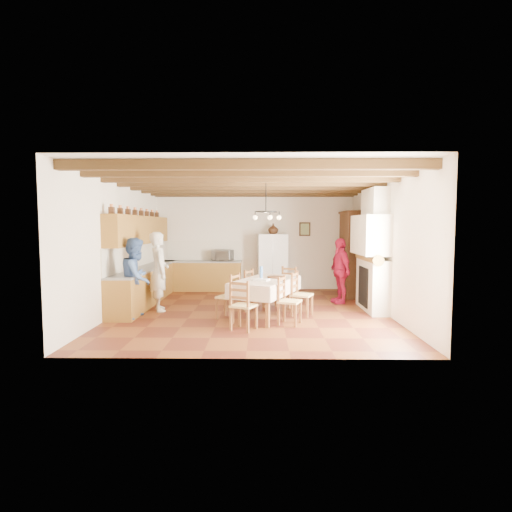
{
  "coord_description": "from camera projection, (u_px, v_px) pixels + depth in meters",
  "views": [
    {
      "loc": [
        0.24,
        -9.0,
        1.97
      ],
      "look_at": [
        0.1,
        0.3,
        1.25
      ],
      "focal_mm": 28.0,
      "sensor_mm": 36.0,
      "label": 1
    }
  ],
  "objects": [
    {
      "name": "lower_cabinets_left",
      "position": [
        147.0,
        286.0,
        10.18
      ],
      "size": [
        0.6,
        4.3,
        0.86
      ],
      "primitive_type": "cube",
      "color": "brown",
      "rests_on": "ground"
    },
    {
      "name": "backsplash_back",
      "position": [
        204.0,
        250.0,
        12.28
      ],
      "size": [
        2.3,
        0.03,
        0.6
      ],
      "primitive_type": "cube",
      "color": "beige",
      "rests_on": "ground"
    },
    {
      "name": "wall_left",
      "position": [
        119.0,
        246.0,
        9.06
      ],
      "size": [
        0.02,
        6.5,
        3.0
      ],
      "primitive_type": "cube",
      "color": "beige",
      "rests_on": "ground"
    },
    {
      "name": "floor",
      "position": [
        251.0,
        312.0,
        9.13
      ],
      "size": [
        6.0,
        6.5,
        0.02
      ],
      "primitive_type": "cube",
      "color": "#502013",
      "rests_on": "ground"
    },
    {
      "name": "chair_right_far",
      "position": [
        302.0,
        294.0,
        8.64
      ],
      "size": [
        0.53,
        0.54,
        0.96
      ],
      "primitive_type": null,
      "rotation": [
        0.0,
        0.0,
        1.17
      ],
      "color": "brown",
      "rests_on": "floor"
    },
    {
      "name": "person_woman_blue",
      "position": [
        136.0,
        278.0,
        8.45
      ],
      "size": [
        0.7,
        0.87,
        1.71
      ],
      "primitive_type": "imported",
      "rotation": [
        0.0,
        0.0,
        1.51
      ],
      "color": "#3C5B96",
      "rests_on": "floor"
    },
    {
      "name": "countertop_back",
      "position": [
        203.0,
        261.0,
        12.02
      ],
      "size": [
        2.34,
        0.62,
        0.04
      ],
      "primitive_type": "cube",
      "color": "slate",
      "rests_on": "lower_cabinets_back"
    },
    {
      "name": "upper_cabinets",
      "position": [
        141.0,
        230.0,
        10.07
      ],
      "size": [
        0.35,
        4.2,
        0.7
      ],
      "primitive_type": "cube",
      "color": "brown",
      "rests_on": "ground"
    },
    {
      "name": "fridge_vase",
      "position": [
        273.0,
        229.0,
        11.84
      ],
      "size": [
        0.38,
        0.38,
        0.31
      ],
      "primitive_type": "imported",
      "rotation": [
        0.0,
        0.0,
        -0.34
      ],
      "color": "#3A210D",
      "rests_on": "refrigerator"
    },
    {
      "name": "microwave",
      "position": [
        222.0,
        255.0,
        12.0
      ],
      "size": [
        0.68,
        0.55,
        0.33
      ],
      "primitive_type": "imported",
      "rotation": [
        0.0,
        0.0,
        -0.29
      ],
      "color": "silver",
      "rests_on": "countertop_back"
    },
    {
      "name": "wall_right",
      "position": [
        385.0,
        246.0,
        8.97
      ],
      "size": [
        0.02,
        6.5,
        3.0
      ],
      "primitive_type": "cube",
      "color": "beige",
      "rests_on": "ground"
    },
    {
      "name": "wall_front",
      "position": [
        245.0,
        258.0,
        5.76
      ],
      "size": [
        6.0,
        0.02,
        3.0
      ],
      "primitive_type": "cube",
      "color": "beige",
      "rests_on": "ground"
    },
    {
      "name": "lower_cabinets_back",
      "position": [
        203.0,
        276.0,
        12.06
      ],
      "size": [
        2.3,
        0.6,
        0.86
      ],
      "primitive_type": "cube",
      "color": "brown",
      "rests_on": "ground"
    },
    {
      "name": "chair_left_near",
      "position": [
        228.0,
        296.0,
        8.41
      ],
      "size": [
        0.54,
        0.55,
        0.96
      ],
      "primitive_type": null,
      "rotation": [
        0.0,
        0.0,
        -2.0
      ],
      "color": "brown",
      "rests_on": "floor"
    },
    {
      "name": "person_woman_red",
      "position": [
        340.0,
        271.0,
        10.08
      ],
      "size": [
        0.61,
        1.03,
        1.65
      ],
      "primitive_type": "imported",
      "rotation": [
        0.0,
        0.0,
        -1.34
      ],
      "color": "#B4143A",
      "rests_on": "floor"
    },
    {
      "name": "refrigerator",
      "position": [
        272.0,
        263.0,
        11.92
      ],
      "size": [
        0.9,
        0.76,
        1.71
      ],
      "primitive_type": "cube",
      "rotation": [
        0.0,
        0.0,
        0.07
      ],
      "color": "white",
      "rests_on": "floor"
    },
    {
      "name": "chair_end_far",
      "position": [
        286.0,
        287.0,
        9.65
      ],
      "size": [
        0.57,
        0.56,
        0.96
      ],
      "primitive_type": null,
      "rotation": [
        0.0,
        0.0,
        -0.55
      ],
      "color": "brown",
      "rests_on": "floor"
    },
    {
      "name": "dining_table",
      "position": [
        266.0,
        283.0,
        8.54
      ],
      "size": [
        1.61,
        2.09,
        0.82
      ],
      "rotation": [
        0.0,
        0.0,
        -0.4
      ],
      "color": "silver",
      "rests_on": "floor"
    },
    {
      "name": "backsplash_left",
      "position": [
        135.0,
        256.0,
        10.13
      ],
      "size": [
        0.03,
        4.3,
        0.6
      ],
      "primitive_type": "cube",
      "color": "beige",
      "rests_on": "ground"
    },
    {
      "name": "hutch",
      "position": [
        352.0,
        254.0,
        11.08
      ],
      "size": [
        0.55,
        1.3,
        2.36
      ],
      "primitive_type": null,
      "rotation": [
        0.0,
        0.0,
        0.01
      ],
      "color": "#3A210D",
      "rests_on": "floor"
    },
    {
      "name": "wall_picture",
      "position": [
        305.0,
        229.0,
        12.18
      ],
      "size": [
        0.34,
        0.03,
        0.42
      ],
      "primitive_type": "cube",
      "color": "#322213",
      "rests_on": "ground"
    },
    {
      "name": "chair_right_near",
      "position": [
        290.0,
        300.0,
        7.9
      ],
      "size": [
        0.52,
        0.54,
        0.96
      ],
      "primitive_type": null,
      "rotation": [
        0.0,
        0.0,
        1.2
      ],
      "color": "brown",
      "rests_on": "floor"
    },
    {
      "name": "countertop_left",
      "position": [
        147.0,
        268.0,
        10.15
      ],
      "size": [
        0.62,
        4.3,
        0.04
      ],
      "primitive_type": "cube",
      "color": "slate",
      "rests_on": "lower_cabinets_left"
    },
    {
      "name": "person_man",
      "position": [
        159.0,
        271.0,
        9.15
      ],
      "size": [
        0.64,
        0.78,
        1.82
      ],
      "primitive_type": "imported",
      "rotation": [
        0.0,
        0.0,
        1.94
      ],
      "color": "silver",
      "rests_on": "floor"
    },
    {
      "name": "chair_end_near",
      "position": [
        244.0,
        305.0,
        7.48
      ],
      "size": [
        0.55,
        0.54,
        0.96
      ],
      "primitive_type": null,
      "rotation": [
        0.0,
        0.0,
        2.7
      ],
      "color": "brown",
      "rests_on": "floor"
    },
    {
      "name": "chair_left_far",
      "position": [
        242.0,
        290.0,
        9.22
      ],
      "size": [
        0.54,
        0.55,
        0.96
      ],
      "primitive_type": null,
      "rotation": [
        0.0,
        0.0,
        -2.03
      ],
      "color": "brown",
      "rests_on": "floor"
    },
    {
      "name": "chandelier",
      "position": [
        266.0,
        212.0,
        8.42
      ],
      "size": [
        0.47,
        0.47,
        0.03
      ],
      "primitive_type": "torus",
      "color": "black",
      "rests_on": "ground"
    },
    {
      "name": "fireplace",
      "position": [
        370.0,
        250.0,
        9.18
      ],
      "size": [
        0.56,
        1.6,
        2.8
      ],
      "primitive_type": null,
      "color": "beige",
      "rests_on": "ground"
    },
    {
      "name": "wall_back",
      "position": [
        254.0,
        241.0,
        12.26
      ],
      "size": [
        6.0,
        0.02,
        3.0
      ],
      "primitive_type": "cube",
      "color": "beige",
      "rests_on": "ground"
    },
    {
      "name": "ceiling_beams",
      "position": [
        251.0,
        183.0,
        8.9
      ],
      "size": [
        6.0,
        6.3,
        0.16
      ],
      "primitive_type": null,
      "color": "#3D2711",
      "rests_on": "ground"
    },
    {
      "name": "ceiling",
      "position": [
        251.0,
        178.0,
        8.9
      ],
      "size": [
        6.0,
        6.5,
        0.02
      ],
      "primitive_type": "cube",
      "color": "white",
      "rests_on": "ground"
    }
  ]
}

